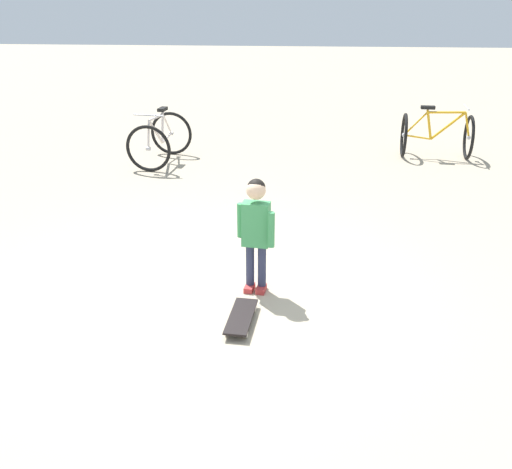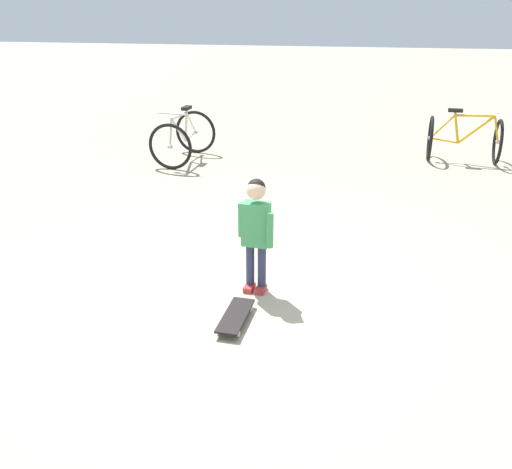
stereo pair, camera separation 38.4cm
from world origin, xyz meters
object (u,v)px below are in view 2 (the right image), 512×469
bicycle_near (464,138)px  bicycle_mid (183,137)px  child_person (256,223)px  skateboard (235,316)px

bicycle_near → bicycle_mid: same height
child_person → bicycle_mid: child_person is taller
child_person → bicycle_mid: bearing=114.3°
child_person → bicycle_mid: 4.51m
bicycle_mid → child_person: bearing=-65.7°
skateboard → bicycle_near: bearing=63.9°
child_person → skateboard: size_ratio=1.81×
bicycle_mid → bicycle_near: bearing=8.5°
skateboard → bicycle_near: (2.62, 5.35, 0.32)m
skateboard → bicycle_mid: bicycle_mid is taller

